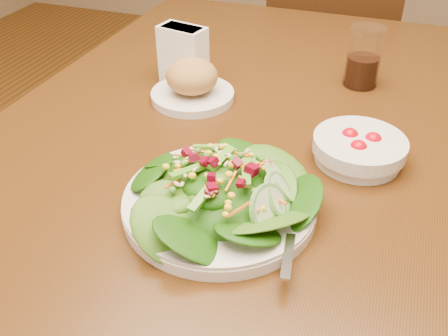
{
  "coord_description": "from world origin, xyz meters",
  "views": [
    {
      "loc": [
        0.24,
        -0.74,
        1.22
      ],
      "look_at": [
        0.05,
        -0.2,
        0.81
      ],
      "focal_mm": 40.0,
      "sensor_mm": 36.0,
      "label": 1
    }
  ],
  "objects": [
    {
      "name": "napkin_holder",
      "position": [
        -0.16,
        0.14,
        0.81
      ],
      "size": [
        0.1,
        0.07,
        0.12
      ],
      "rotation": [
        0.0,
        0.0,
        -0.21
      ],
      "color": "white",
      "rests_on": "dining_table"
    },
    {
      "name": "dining_table",
      "position": [
        0.0,
        0.0,
        0.65
      ],
      "size": [
        0.9,
        1.4,
        0.75
      ],
      "color": "#42270A",
      "rests_on": "ground_plane"
    },
    {
      "name": "tomato_bowl",
      "position": [
        0.22,
        -0.03,
        0.77
      ],
      "size": [
        0.15,
        0.15,
        0.05
      ],
      "color": "silver",
      "rests_on": "dining_table"
    },
    {
      "name": "salad_plate",
      "position": [
        0.06,
        -0.22,
        0.78
      ],
      "size": [
        0.28,
        0.28,
        0.08
      ],
      "rotation": [
        0.0,
        0.0,
        0.07
      ],
      "color": "silver",
      "rests_on": "dining_table"
    },
    {
      "name": "drinking_glass",
      "position": [
        0.19,
        0.26,
        0.8
      ],
      "size": [
        0.07,
        0.07,
        0.12
      ],
      "color": "silver",
      "rests_on": "dining_table"
    },
    {
      "name": "bread_plate",
      "position": [
        -0.12,
        0.08,
        0.78
      ],
      "size": [
        0.17,
        0.17,
        0.08
      ],
      "color": "silver",
      "rests_on": "dining_table"
    },
    {
      "name": "chair_far",
      "position": [
        0.0,
        1.09,
        0.54
      ],
      "size": [
        0.54,
        0.54,
        1.01
      ],
      "rotation": [
        0.0,
        0.0,
        3.3
      ],
      "color": "#351909",
      "rests_on": "ground_plane"
    }
  ]
}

